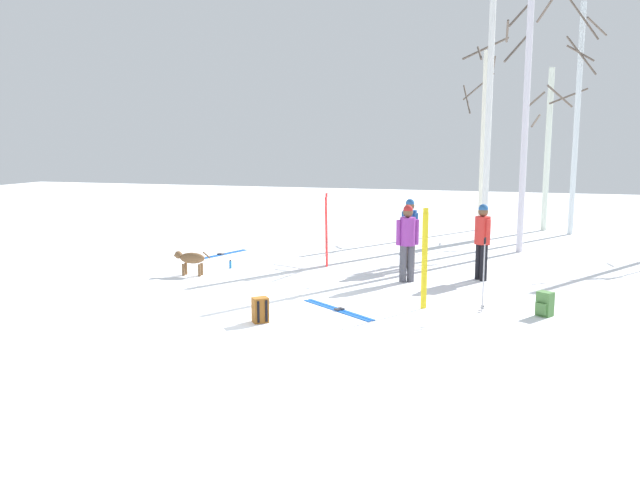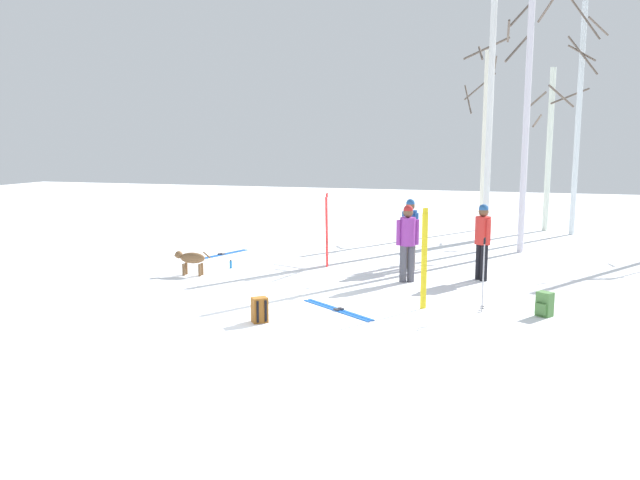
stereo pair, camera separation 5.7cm
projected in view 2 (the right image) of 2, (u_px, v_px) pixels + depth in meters
The scene contains 18 objects.
ground_plane at pixel (260, 314), 11.60m from camera, with size 60.00×60.00×0.00m, color white.
person_0 at pixel (483, 237), 14.29m from camera, with size 0.36×0.43×1.72m.
person_1 at pixel (410, 229), 15.56m from camera, with size 0.44×0.34×1.72m.
person_2 at pixel (408, 238), 14.11m from camera, with size 0.47×0.34×1.72m.
dog at pixel (191, 259), 14.90m from camera, with size 0.89×0.29×0.57m.
ski_pair_planted_0 at pixel (327, 231), 15.77m from camera, with size 0.03×0.22×1.84m.
ski_pair_planted_1 at pixel (424, 259), 11.85m from camera, with size 0.10×0.11×1.89m.
ski_pair_lying_0 at pixel (337, 310), 11.88m from camera, with size 1.63×1.24×0.05m.
ski_pair_lying_1 at pixel (222, 254), 17.61m from camera, with size 0.76×1.86×0.05m.
ski_poles_0 at pixel (483, 272), 11.71m from camera, with size 0.07×0.24×1.36m.
backpack_0 at pixel (259, 310), 11.07m from camera, with size 0.34×0.35×0.44m.
backpack_1 at pixel (544, 304), 11.45m from camera, with size 0.33×0.34×0.44m.
water_bottle_0 at pixel (231, 264), 15.74m from camera, with size 0.06×0.06×0.21m.
birch_tree_0 at pixel (484, 138), 22.06m from camera, with size 1.10×1.52×6.11m.
birch_tree_1 at pixel (490, 108), 19.78m from camera, with size 1.41×1.37×7.96m.
birch_tree_2 at pixel (527, 109), 17.45m from camera, with size 1.27×0.87×7.68m.
birch_tree_3 at pixel (549, 147), 21.92m from camera, with size 1.49×1.49×5.53m.
birch_tree_4 at pixel (579, 114), 20.79m from camera, with size 1.63×1.64×7.50m.
Camera 2 is at (4.33, -10.45, 3.12)m, focal length 36.05 mm.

